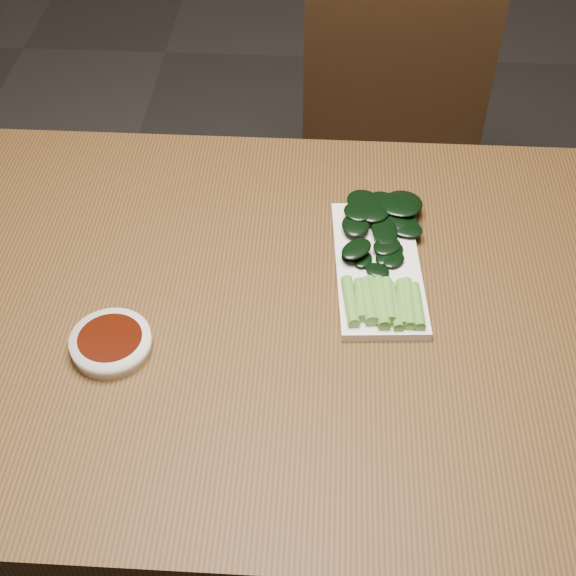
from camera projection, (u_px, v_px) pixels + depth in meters
The scene contains 6 objects.
ground at pixel (271, 548), 1.68m from camera, with size 6.00×6.00×0.00m, color #312E2E.
table at pixel (265, 336), 1.19m from camera, with size 1.40×0.80×0.75m.
chair_far at pixel (387, 171), 1.78m from camera, with size 0.44×0.44×0.89m.
sauce_bowl at pixel (111, 343), 1.07m from camera, with size 0.11×0.11×0.02m.
serving_plate at pixel (378, 267), 1.18m from camera, with size 0.14×0.28×0.01m.
gai_lan at pixel (383, 241), 1.19m from camera, with size 0.14×0.30×0.02m.
Camera 1 is at (0.08, -0.77, 1.58)m, focal length 50.00 mm.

